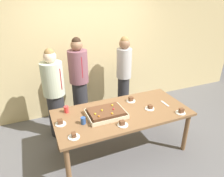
% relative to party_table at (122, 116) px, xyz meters
% --- Properties ---
extents(ground_plane, '(12.00, 12.00, 0.00)m').
position_rel_party_table_xyz_m(ground_plane, '(0.00, 0.00, -0.66)').
color(ground_plane, '#5B5B60').
extents(interior_back_panel, '(8.00, 0.12, 3.00)m').
position_rel_party_table_xyz_m(interior_back_panel, '(0.00, 1.60, 0.84)').
color(interior_back_panel, '#CCB784').
rests_on(interior_back_panel, ground_plane).
extents(party_table, '(2.07, 0.97, 0.73)m').
position_rel_party_table_xyz_m(party_table, '(0.00, 0.00, 0.00)').
color(party_table, brown).
rests_on(party_table, ground_plane).
extents(sheet_cake, '(0.57, 0.43, 0.11)m').
position_rel_party_table_xyz_m(sheet_cake, '(-0.27, -0.00, 0.12)').
color(sheet_cake, beige).
rests_on(sheet_cake, party_table).
extents(plated_slice_near_left, '(0.15, 0.15, 0.08)m').
position_rel_party_table_xyz_m(plated_slice_near_left, '(0.28, 0.25, 0.10)').
color(plated_slice_near_left, white).
rests_on(plated_slice_near_left, party_table).
extents(plated_slice_near_right, '(0.15, 0.15, 0.06)m').
position_rel_party_table_xyz_m(plated_slice_near_right, '(0.44, -0.09, 0.09)').
color(plated_slice_near_right, white).
rests_on(plated_slice_near_right, party_table).
extents(plated_slice_far_left, '(0.15, 0.15, 0.07)m').
position_rel_party_table_xyz_m(plated_slice_far_left, '(-0.83, -0.32, 0.09)').
color(plated_slice_far_left, white).
rests_on(plated_slice_far_left, party_table).
extents(plated_slice_far_right, '(0.15, 0.15, 0.07)m').
position_rel_party_table_xyz_m(plated_slice_far_right, '(-0.15, -0.32, 0.10)').
color(plated_slice_far_right, white).
rests_on(plated_slice_far_right, party_table).
extents(plated_slice_center_front, '(0.15, 0.15, 0.07)m').
position_rel_party_table_xyz_m(plated_slice_center_front, '(-0.93, 0.04, 0.10)').
color(plated_slice_center_front, white).
rests_on(plated_slice_center_front, party_table).
extents(plated_slice_center_back, '(0.15, 0.15, 0.08)m').
position_rel_party_table_xyz_m(plated_slice_center_back, '(0.80, -0.38, 0.10)').
color(plated_slice_center_back, white).
rests_on(plated_slice_center_back, party_table).
extents(drink_cup_nearest, '(0.07, 0.07, 0.10)m').
position_rel_party_table_xyz_m(drink_cup_nearest, '(-0.64, -0.08, 0.12)').
color(drink_cup_nearest, '#2D5199').
rests_on(drink_cup_nearest, party_table).
extents(drink_cup_middle, '(0.07, 0.07, 0.10)m').
position_rel_party_table_xyz_m(drink_cup_middle, '(-0.79, 0.32, 0.12)').
color(drink_cup_middle, red).
rests_on(drink_cup_middle, party_table).
extents(cake_server_utensil, '(0.03, 0.20, 0.01)m').
position_rel_party_table_xyz_m(cake_server_utensil, '(0.76, -0.04, 0.08)').
color(cake_server_utensil, silver).
rests_on(cake_server_utensil, party_table).
extents(person_serving_front, '(0.36, 0.36, 1.70)m').
position_rel_party_table_xyz_m(person_serving_front, '(-0.38, 1.11, 0.22)').
color(person_serving_front, '#28282D').
rests_on(person_serving_front, ground_plane).
extents(person_green_shirt_behind, '(0.30, 0.30, 1.65)m').
position_rel_party_table_xyz_m(person_green_shirt_behind, '(0.56, 1.10, 0.22)').
color(person_green_shirt_behind, '#28282D').
rests_on(person_green_shirt_behind, ground_plane).
extents(person_striped_tie_right, '(0.36, 0.36, 1.61)m').
position_rel_party_table_xyz_m(person_striped_tie_right, '(-0.88, 0.85, 0.17)').
color(person_striped_tie_right, '#28282D').
rests_on(person_striped_tie_right, ground_plane).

